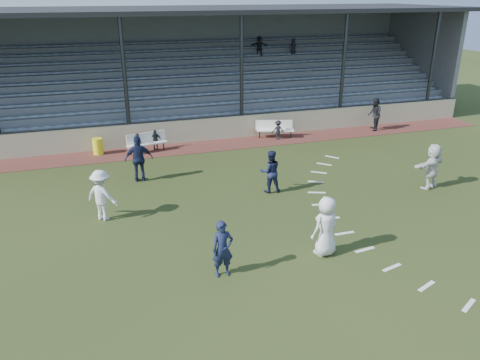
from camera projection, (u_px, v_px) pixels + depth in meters
name	position (u px, v px, depth m)	size (l,w,h in m)	color
ground	(264.00, 247.00, 14.71)	(90.00, 90.00, 0.00)	#2A3616
cinder_track	(193.00, 147.00, 23.98)	(34.00, 2.00, 0.02)	#542721
retaining_wall	(188.00, 131.00, 24.68)	(34.00, 0.18, 1.20)	#B4AC8A
bench_left	(147.00, 141.00, 23.17)	(2.04, 0.87, 0.95)	white
bench_right	(274.00, 127.00, 25.39)	(2.03, 1.03, 0.95)	white
trash_bin	(98.00, 146.00, 22.85)	(0.50, 0.50, 0.79)	yellow
football	(330.00, 249.00, 14.40)	(0.20, 0.20, 0.20)	#CC540C
player_white_lead	(326.00, 226.00, 13.97)	(0.92, 0.60, 1.88)	silver
player_navy_lead	(223.00, 249.00, 12.94)	(0.61, 0.40, 1.67)	#151C3B
player_navy_mid	(270.00, 171.00, 18.42)	(0.84, 0.65, 1.73)	#151C3B
player_white_wing	(102.00, 195.00, 16.15)	(1.19, 0.68, 1.84)	silver
player_navy_wing	(139.00, 159.00, 19.45)	(1.15, 0.48, 1.96)	#151C3B
player_white_back	(432.00, 166.00, 18.77)	(1.74, 0.55, 1.87)	silver
official	(374.00, 114.00, 26.57)	(0.90, 0.70, 1.86)	black
sub_left_near	(138.00, 143.00, 22.93)	(0.38, 0.25, 1.03)	black
sub_left_far	(156.00, 140.00, 23.45)	(0.60, 0.25, 1.03)	black
sub_right	(278.00, 130.00, 25.09)	(0.67, 0.39, 1.04)	black
grandstand	(171.00, 85.00, 28.24)	(34.60, 9.00, 6.61)	slate
penalty_arc	(378.00, 228.00, 15.87)	(3.89, 14.63, 0.01)	white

